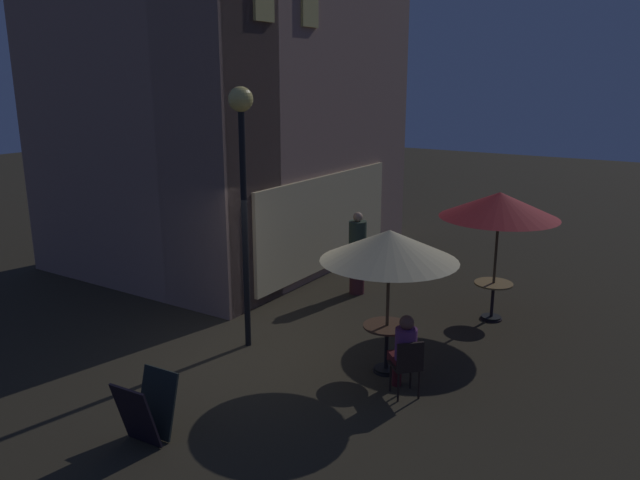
% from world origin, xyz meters
% --- Properties ---
extents(ground_plane, '(60.00, 60.00, 0.00)m').
position_xyz_m(ground_plane, '(0.00, 0.00, 0.00)').
color(ground_plane, '#312B1E').
extents(cafe_building, '(7.38, 6.14, 8.21)m').
position_xyz_m(cafe_building, '(3.34, 3.09, 4.09)').
color(cafe_building, gray).
rests_on(cafe_building, ground).
extents(street_lamp_near_corner, '(0.39, 0.39, 4.25)m').
position_xyz_m(street_lamp_near_corner, '(0.27, 0.31, 3.21)').
color(street_lamp_near_corner, black).
rests_on(street_lamp_near_corner, ground).
extents(menu_sandwich_board, '(0.66, 0.59, 0.83)m').
position_xyz_m(menu_sandwich_board, '(-2.62, -0.45, 0.43)').
color(menu_sandwich_board, black).
rests_on(menu_sandwich_board, ground).
extents(cafe_table_0, '(0.72, 0.72, 0.76)m').
position_xyz_m(cafe_table_0, '(0.65, -2.08, 0.55)').
color(cafe_table_0, black).
rests_on(cafe_table_0, ground).
extents(cafe_table_1, '(0.70, 0.70, 0.72)m').
position_xyz_m(cafe_table_1, '(3.63, -2.77, 0.51)').
color(cafe_table_1, black).
rests_on(cafe_table_1, ground).
extents(patio_umbrella_0, '(2.05, 2.05, 2.24)m').
position_xyz_m(patio_umbrella_0, '(0.65, -2.08, 2.00)').
color(patio_umbrella_0, black).
rests_on(patio_umbrella_0, ground).
extents(patio_umbrella_1, '(2.12, 2.12, 2.41)m').
position_xyz_m(patio_umbrella_1, '(3.63, -2.77, 2.17)').
color(patio_umbrella_1, black).
rests_on(patio_umbrella_1, ground).
extents(cafe_chair_0, '(0.54, 0.54, 0.87)m').
position_xyz_m(cafe_chair_0, '(0.08, -2.69, 0.53)').
color(cafe_chair_0, black).
rests_on(cafe_chair_0, ground).
extents(patron_seated_0, '(0.49, 0.49, 1.21)m').
position_xyz_m(patron_seated_0, '(0.17, -2.59, 0.68)').
color(patron_seated_0, '#4D1519').
rests_on(patron_seated_0, ground).
extents(patron_standing_1, '(0.37, 0.37, 1.74)m').
position_xyz_m(patron_standing_1, '(3.53, 0.06, 0.87)').
color(patron_standing_1, '#4C2225').
rests_on(patron_standing_1, ground).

